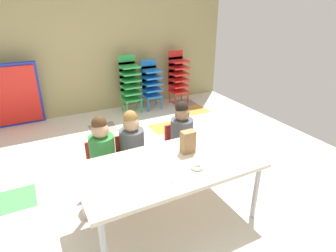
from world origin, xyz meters
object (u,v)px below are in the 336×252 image
object	(u,v)px
kid_chair_red_stack	(178,75)
paper_plate_center_table	(172,176)
seated_child_middle_seat	(132,143)
paper_bag_brown	(188,142)
seated_child_near_camera	(102,150)
kid_chair_blue_stack	(151,82)
craft_table	(170,169)
paper_plate_near_edge	(197,169)
donut_powdered_on_plate	(197,167)
seated_child_far_right	(181,132)
kid_chair_green_stack	(130,82)
folded_activity_table	(11,97)

from	to	relation	value
kid_chair_red_stack	paper_plate_center_table	bearing A→B (deg)	-119.96
seated_child_middle_seat	paper_bag_brown	bearing A→B (deg)	-55.04
seated_child_near_camera	kid_chair_blue_stack	bearing A→B (deg)	55.15
kid_chair_blue_stack	craft_table	bearing A→B (deg)	-110.95
seated_child_near_camera	seated_child_middle_seat	bearing A→B (deg)	0.00
paper_plate_near_edge	donut_powdered_on_plate	xyz separation A→B (m)	(0.00, 0.00, 0.02)
paper_bag_brown	donut_powdered_on_plate	world-z (taller)	paper_bag_brown
paper_bag_brown	paper_plate_near_edge	bearing A→B (deg)	-105.45
seated_child_far_right	kid_chair_green_stack	bearing A→B (deg)	85.16
seated_child_near_camera	paper_bag_brown	world-z (taller)	seated_child_near_camera
seated_child_near_camera	paper_plate_center_table	world-z (taller)	seated_child_near_camera
seated_child_far_right	kid_chair_blue_stack	size ratio (longest dim) A/B	1.00
kid_chair_red_stack	paper_plate_center_table	world-z (taller)	kid_chair_red_stack
paper_plate_center_table	donut_powdered_on_plate	distance (m)	0.25
kid_chair_blue_stack	paper_plate_near_edge	size ratio (longest dim) A/B	5.11
kid_chair_green_stack	paper_plate_center_table	xyz separation A→B (m)	(-0.75, -3.04, 0.04)
kid_chair_red_stack	paper_bag_brown	xyz separation A→B (m)	(-1.43, -2.75, 0.15)
seated_child_middle_seat	donut_powdered_on_plate	size ratio (longest dim) A/B	7.76
kid_chair_green_stack	donut_powdered_on_plate	bearing A→B (deg)	-99.44
kid_chair_red_stack	seated_child_near_camera	bearing A→B (deg)	-133.80
paper_bag_brown	donut_powdered_on_plate	size ratio (longest dim) A/B	1.86
seated_child_near_camera	paper_plate_near_edge	bearing A→B (deg)	-53.25
donut_powdered_on_plate	seated_child_middle_seat	bearing A→B (deg)	109.44
kid_chair_green_stack	paper_plate_center_table	world-z (taller)	kid_chair_green_stack
seated_child_far_right	kid_chair_blue_stack	xyz separation A→B (m)	(0.61, 2.22, -0.04)
seated_child_near_camera	folded_activity_table	world-z (taller)	folded_activity_table
craft_table	donut_powdered_on_plate	xyz separation A→B (m)	(0.17, -0.18, 0.07)
craft_table	kid_chair_green_stack	bearing A→B (deg)	76.72
craft_table	paper_plate_near_edge	distance (m)	0.25
seated_child_middle_seat	donut_powdered_on_plate	xyz separation A→B (m)	(0.29, -0.83, 0.09)
folded_activity_table	donut_powdered_on_plate	world-z (taller)	folded_activity_table
seated_child_middle_seat	donut_powdered_on_plate	world-z (taller)	seated_child_middle_seat
seated_child_middle_seat	paper_plate_center_table	world-z (taller)	seated_child_middle_seat
seated_child_middle_seat	seated_child_far_right	xyz separation A→B (m)	(0.61, 0.00, 0.00)
paper_plate_center_table	seated_child_far_right	bearing A→B (deg)	55.67
craft_table	paper_bag_brown	bearing A→B (deg)	24.30
kid_chair_green_stack	paper_bag_brown	world-z (taller)	kid_chair_green_stack
seated_child_far_right	folded_activity_table	size ratio (longest dim) A/B	0.84
seated_child_near_camera	kid_chair_green_stack	distance (m)	2.49
seated_child_near_camera	paper_bag_brown	bearing A→B (deg)	-37.36
kid_chair_blue_stack	folded_activity_table	world-z (taller)	folded_activity_table
kid_chair_green_stack	paper_bag_brown	bearing A→B (deg)	-98.79
craft_table	kid_chair_green_stack	size ratio (longest dim) A/B	1.57
craft_table	seated_child_far_right	world-z (taller)	seated_child_far_right
kid_chair_blue_stack	paper_bag_brown	bearing A→B (deg)	-107.09
kid_chair_blue_stack	kid_chair_red_stack	size ratio (longest dim) A/B	0.88
craft_table	seated_child_far_right	size ratio (longest dim) A/B	1.77
seated_child_middle_seat	seated_child_far_right	distance (m)	0.61
kid_chair_red_stack	donut_powdered_on_plate	bearing A→B (deg)	-116.37
kid_chair_red_stack	donut_powdered_on_plate	distance (m)	3.40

